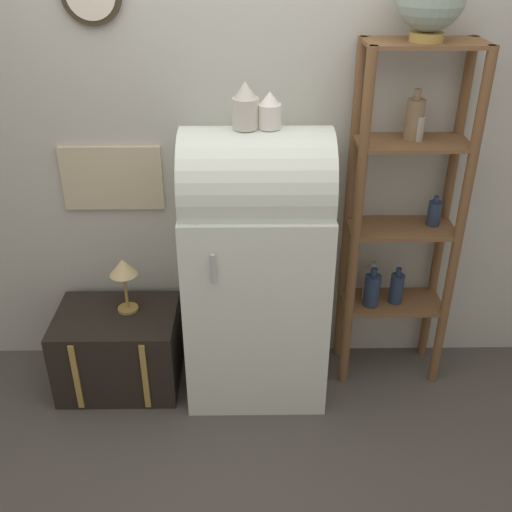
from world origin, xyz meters
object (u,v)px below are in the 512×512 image
Objects in this scene: refrigerator at (256,265)px; suitcase_trunk at (119,348)px; desk_lamp at (123,271)px; vase_left at (245,107)px; vase_center at (270,111)px.

refrigerator is 2.28× the size of suitcase_trunk.
suitcase_trunk is 0.48m from desk_lamp.
desk_lamp is at bearing 175.64° from refrigerator.
desk_lamp is at bearing 175.08° from vase_left.
refrigerator is 0.82m from vase_left.
desk_lamp is (0.06, 0.05, 0.47)m from suitcase_trunk.
vase_left is 0.11m from vase_center.
refrigerator reaches higher than suitcase_trunk.
vase_center is at bearing 1.39° from vase_left.
suitcase_trunk is at bearing 179.27° from vase_left.
vase_left is at bearing -178.61° from vase_center.
vase_center is at bearing 0.06° from refrigerator.
vase_left is 1.10m from desk_lamp.
vase_left reaches higher than vase_center.
vase_center reaches higher than suitcase_trunk.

